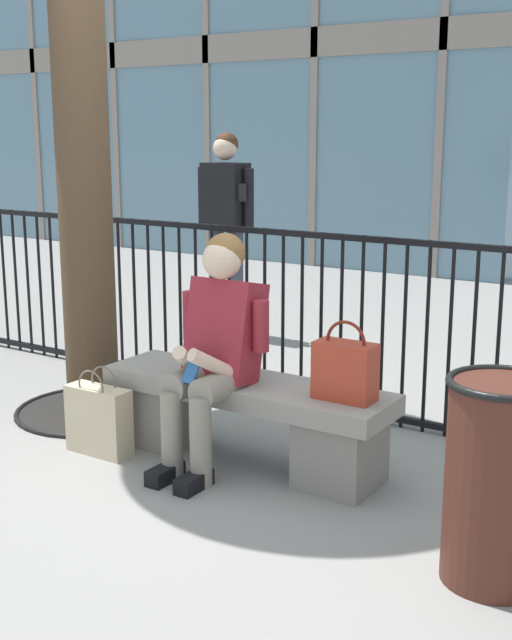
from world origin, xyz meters
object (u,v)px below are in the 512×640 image
Objects in this scene: bystander_further_back at (226,218)px; trash_can at (498,479)px; stone_bench at (246,412)px; shopping_bag at (99,419)px; handbag_on_bench at (345,370)px; seated_person_with_phone at (215,345)px.

bystander_further_back reaches higher than trash_can.
bystander_further_back is at bearing 139.14° from trash_can.
bystander_further_back is 4.28m from trash_can.
shopping_bag is (-0.73, -0.34, -0.08)m from stone_bench.
trash_can reaches higher than stone_bench.
bystander_further_back reaches higher than shopping_bag.
stone_bench is 1.96× the size of trash_can.
handbag_on_bench is 0.48× the size of trash_can.
trash_can is at bearing -12.35° from seated_person_with_phone.
trash_can is (0.89, -0.46, -0.18)m from handbag_on_bench.
seated_person_with_phone is 0.71× the size of bystander_further_back.
shopping_bag is at bearing -69.07° from bystander_further_back.
handbag_on_bench is 0.81× the size of shopping_bag.
seated_person_with_phone is 2.52× the size of shopping_bag.
bystander_further_back is (-1.74, 2.30, 0.73)m from stone_bench.
seated_person_with_phone is 0.81m from shopping_bag.
shopping_bag is 0.59× the size of trash_can.
handbag_on_bench is at bearing -0.99° from stone_bench.
seated_person_with_phone is 3.11× the size of handbag_on_bench.
seated_person_with_phone is 1.49× the size of trash_can.
seated_person_with_phone is 1.63m from trash_can.
stone_bench is at bearing 162.18° from trash_can.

